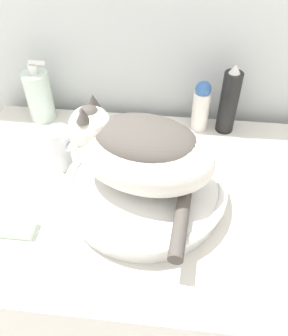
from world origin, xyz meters
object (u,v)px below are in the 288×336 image
Objects in this scene: soap_pump_bottle at (39,95)px; soap_bar at (15,227)px; cat at (141,150)px; faucet at (64,147)px; deodorant_stick at (201,106)px; hairspray_can_black at (229,101)px.

soap_bar is at bearing -80.02° from soap_pump_bottle.
cat is 1.78× the size of soap_pump_bottle.
faucet is 0.38m from deodorant_stick.
cat is at bearing -0.70° from faucet.
faucet reaches higher than soap_bar.
faucet is (-0.19, 0.08, -0.07)m from cat.
soap_bar is (-0.25, -0.12, -0.13)m from cat.
cat reaches higher than soap_pump_bottle.
faucet is 0.44m from hairspray_can_black.
cat is at bearing -114.55° from deodorant_stick.
soap_pump_bottle is (-0.12, 0.20, 0.01)m from faucet.
faucet is at bearing -147.86° from deodorant_stick.
hairspray_can_black is 0.60m from soap_bar.
cat is at bearing -41.43° from soap_pump_bottle.
soap_pump_bottle is at bearing 143.59° from faucet.
faucet is at bearing -10.95° from cat.
cat is 0.35m from hairspray_can_black.
soap_bar is at bearing 37.20° from cat.
hairspray_can_black reaches higher than faucet.
cat is 2.20× the size of deodorant_stick.
deodorant_stick is at bearing 46.81° from soap_bar.
soap_pump_bottle is at bearing -180.00° from hairspray_can_black.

